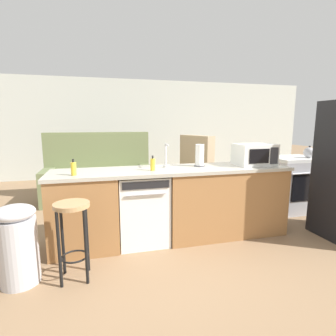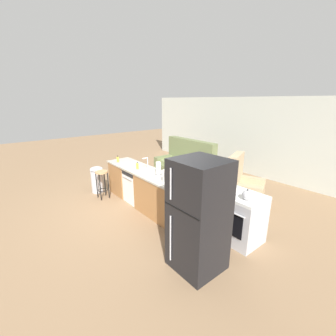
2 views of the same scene
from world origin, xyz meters
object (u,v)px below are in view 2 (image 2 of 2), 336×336
object	(u,v)px
kettle	(247,195)
bar_stool	(102,179)
stove_range	(240,218)
refrigerator	(198,216)
couch	(186,167)
soap_bottle	(137,166)
paper_towel_roll	(158,168)
trash_bin	(97,179)
armchair	(242,187)
dish_soap_bottle	(118,159)
dishwasher	(138,185)
microwave	(178,178)

from	to	relation	value
kettle	bar_stool	size ratio (longest dim) A/B	0.28
stove_range	refrigerator	xyz separation A→B (m)	(-0.00, -1.10, 0.41)
couch	soap_bottle	bearing A→B (deg)	-73.87
refrigerator	soap_bottle	xyz separation A→B (m)	(-2.48, 0.48, 0.11)
stove_range	soap_bottle	xyz separation A→B (m)	(-2.48, -0.62, 0.52)
kettle	bar_stool	bearing A→B (deg)	-163.22
paper_towel_roll	soap_bottle	distance (m)	0.67
refrigerator	paper_towel_roll	xyz separation A→B (m)	(-1.84, 0.63, 0.18)
kettle	trash_bin	distance (m)	4.16
stove_range	armchair	distance (m)	1.82
kettle	armchair	xyz separation A→B (m)	(-1.13, 1.66, -0.64)
refrigerator	paper_towel_roll	size ratio (longest dim) A/B	6.11
bar_stool	couch	bearing A→B (deg)	85.37
dish_soap_bottle	couch	distance (m)	2.36
dishwasher	armchair	xyz separation A→B (m)	(1.64, 2.09, -0.07)
microwave	kettle	xyz separation A→B (m)	(1.26, 0.42, -0.05)
refrigerator	armchair	world-z (taller)	refrigerator
dishwasher	refrigerator	xyz separation A→B (m)	(2.60, -0.55, 0.44)
soap_bottle	stove_range	bearing A→B (deg)	14.06
soap_bottle	trash_bin	size ratio (longest dim) A/B	0.24
trash_bin	soap_bottle	bearing A→B (deg)	20.75
dishwasher	couch	size ratio (longest dim) A/B	0.42
kettle	microwave	bearing A→B (deg)	-161.44
stove_range	trash_bin	xyz separation A→B (m)	(-3.82, -1.13, -0.07)
kettle	couch	world-z (taller)	couch
dishwasher	stove_range	world-z (taller)	stove_range
soap_bottle	armchair	size ratio (longest dim) A/B	0.15
bar_stool	refrigerator	bearing A→B (deg)	1.48
refrigerator	trash_bin	distance (m)	3.85
dish_soap_bottle	bar_stool	xyz separation A→B (m)	(0.01, -0.49, -0.44)
dishwasher	stove_range	size ratio (longest dim) A/B	0.93
refrigerator	paper_towel_roll	bearing A→B (deg)	161.07
refrigerator	microwave	size ratio (longest dim) A/B	3.45
trash_bin	kettle	bearing A→B (deg)	14.12
soap_bottle	armchair	xyz separation A→B (m)	(1.52, 2.16, -0.62)
kettle	bar_stool	distance (m)	3.69
dishwasher	soap_bottle	bearing A→B (deg)	-31.26
stove_range	microwave	world-z (taller)	microwave
trash_bin	dish_soap_bottle	bearing A→B (deg)	42.51
dishwasher	paper_towel_roll	bearing A→B (deg)	5.98
stove_range	kettle	distance (m)	0.57
soap_bottle	couch	xyz separation A→B (m)	(-0.64, 2.20, -0.58)
refrigerator	kettle	world-z (taller)	refrigerator
paper_towel_roll	refrigerator	bearing A→B (deg)	-18.93
dishwasher	kettle	size ratio (longest dim) A/B	4.10
stove_range	armchair	bearing A→B (deg)	122.08
paper_towel_roll	soap_bottle	bearing A→B (deg)	-166.67
stove_range	couch	distance (m)	3.49
dish_soap_bottle	stove_range	bearing A→B (deg)	11.76
soap_bottle	bar_stool	world-z (taller)	soap_bottle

